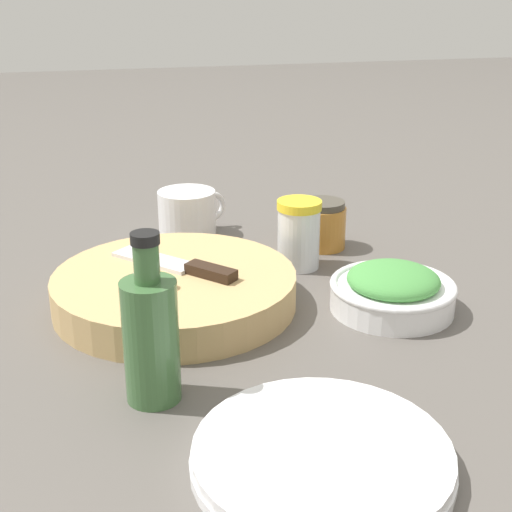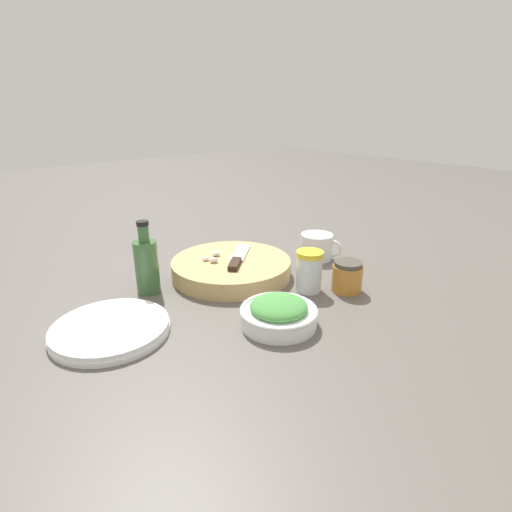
{
  "view_description": "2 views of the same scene",
  "coord_description": "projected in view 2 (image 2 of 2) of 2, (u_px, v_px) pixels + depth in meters",
  "views": [
    {
      "loc": [
        0.78,
        -0.22,
        0.38
      ],
      "look_at": [
        -0.02,
        -0.01,
        0.05
      ],
      "focal_mm": 50.0,
      "sensor_mm": 36.0,
      "label": 1
    },
    {
      "loc": [
        0.54,
        0.64,
        0.4
      ],
      "look_at": [
        -0.03,
        -0.02,
        0.08
      ],
      "focal_mm": 28.0,
      "sensor_mm": 36.0,
      "label": 2
    }
  ],
  "objects": [
    {
      "name": "honey_jar",
      "position": [
        347.0,
        277.0,
        0.92
      ],
      "size": [
        0.07,
        0.07,
        0.07
      ],
      "color": "#BC7A2D",
      "rests_on": "ground_plane"
    },
    {
      "name": "cutting_board",
      "position": [
        231.0,
        268.0,
        1.01
      ],
      "size": [
        0.3,
        0.3,
        0.04
      ],
      "color": "tan",
      "rests_on": "ground_plane"
    },
    {
      "name": "chef_knife",
      "position": [
        238.0,
        258.0,
        1.0
      ],
      "size": [
        0.16,
        0.14,
        0.01
      ],
      "rotation": [
        0.0,
        0.0,
        2.29
      ],
      "color": "black",
      "rests_on": "cutting_board"
    },
    {
      "name": "ground_plane",
      "position": [
        253.0,
        292.0,
        0.92
      ],
      "size": [
        5.0,
        5.0,
        0.0
      ],
      "primitive_type": "plane",
      "color": "#56514C"
    },
    {
      "name": "oil_bottle",
      "position": [
        147.0,
        264.0,
        0.9
      ],
      "size": [
        0.05,
        0.05,
        0.17
      ],
      "color": "#3D6638",
      "rests_on": "ground_plane"
    },
    {
      "name": "garlic_cloves",
      "position": [
        213.0,
        257.0,
        1.0
      ],
      "size": [
        0.06,
        0.06,
        0.01
      ],
      "color": "silver",
      "rests_on": "cutting_board"
    },
    {
      "name": "spice_jar",
      "position": [
        309.0,
        271.0,
        0.92
      ],
      "size": [
        0.06,
        0.06,
        0.1
      ],
      "color": "silver",
      "rests_on": "ground_plane"
    },
    {
      "name": "coffee_mug",
      "position": [
        317.0,
        246.0,
        1.12
      ],
      "size": [
        0.09,
        0.11,
        0.07
      ],
      "color": "white",
      "rests_on": "ground_plane"
    },
    {
      "name": "plate_stack",
      "position": [
        111.0,
        329.0,
        0.75
      ],
      "size": [
        0.22,
        0.22,
        0.02
      ],
      "color": "white",
      "rests_on": "ground_plane"
    },
    {
      "name": "herb_bowl",
      "position": [
        279.0,
        313.0,
        0.78
      ],
      "size": [
        0.15,
        0.15,
        0.06
      ],
      "color": "white",
      "rests_on": "ground_plane"
    }
  ]
}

